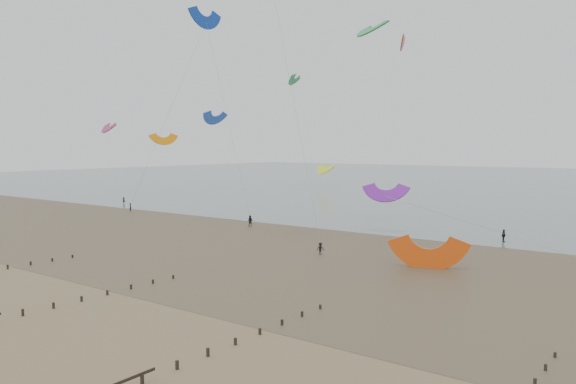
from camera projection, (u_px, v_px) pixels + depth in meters
name	position (u px, v px, depth m)	size (l,w,h in m)	color
ground	(41.00, 298.00, 50.15)	(500.00, 500.00, 0.00)	brown
sea_and_shore	(254.00, 241.00, 80.08)	(500.00, 665.00, 0.03)	#475654
kitesurfer_lead	(131.00, 207.00, 116.24)	(0.64, 0.42, 1.77)	black
kitesurfers	(482.00, 242.00, 74.30)	(132.60, 28.24, 1.90)	black
grounded_kite	(428.00, 268.00, 62.31)	(7.38, 3.87, 5.62)	#FF5510
kites_airborne	(383.00, 97.00, 128.39)	(225.76, 110.30, 44.80)	green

